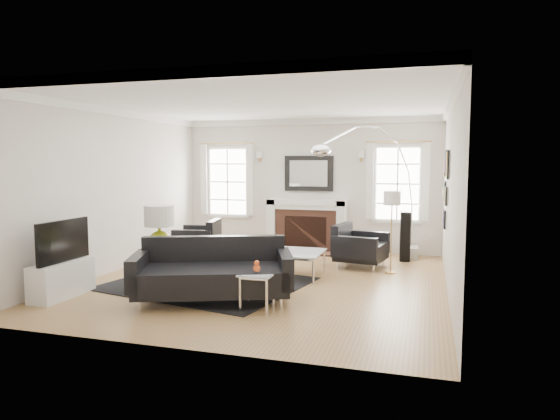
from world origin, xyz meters
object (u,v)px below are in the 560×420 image
(coffee_table, at_px, (293,253))
(arc_floor_lamp, at_px, (369,187))
(sofa, at_px, (213,273))
(armchair_left, at_px, (200,239))
(fireplace, at_px, (307,226))
(armchair_right, at_px, (358,247))
(gourd_lamp, at_px, (159,226))

(coffee_table, bearing_deg, arc_floor_lamp, 56.51)
(sofa, bearing_deg, arc_floor_lamp, 61.90)
(sofa, relative_size, armchair_left, 2.27)
(fireplace, relative_size, armchair_right, 1.60)
(sofa, height_order, armchair_right, sofa)
(fireplace, xyz_separation_m, coffee_table, (0.34, -2.37, -0.15))
(armchair_left, distance_m, armchair_right, 3.20)
(fireplace, xyz_separation_m, armchair_right, (1.25, -1.26, -0.19))
(coffee_table, bearing_deg, armchair_right, 50.78)
(armchair_right, bearing_deg, coffee_table, -129.22)
(coffee_table, relative_size, gourd_lamp, 1.35)
(sofa, relative_size, arc_floor_lamp, 0.88)
(armchair_right, distance_m, coffee_table, 1.44)
(coffee_table, relative_size, arc_floor_lamp, 0.36)
(armchair_right, bearing_deg, armchair_left, 177.44)
(armchair_left, distance_m, gourd_lamp, 2.71)
(fireplace, height_order, gourd_lamp, gourd_lamp)
(fireplace, bearing_deg, sofa, -94.96)
(armchair_right, xyz_separation_m, gourd_lamp, (-2.61, -2.43, 0.60))
(coffee_table, bearing_deg, gourd_lamp, -142.21)
(fireplace, relative_size, arc_floor_lamp, 0.64)
(arc_floor_lamp, bearing_deg, armchair_left, -174.69)
(fireplace, bearing_deg, armchair_right, -45.10)
(sofa, distance_m, gourd_lamp, 1.21)
(armchair_left, xyz_separation_m, gourd_lamp, (0.58, -2.58, 0.61))
(sofa, xyz_separation_m, coffee_table, (0.69, 1.67, 0.01))
(fireplace, bearing_deg, coffee_table, -81.83)
(fireplace, bearing_deg, armchair_left, -150.21)
(fireplace, xyz_separation_m, sofa, (-0.35, -4.04, -0.17))
(fireplace, relative_size, coffee_table, 1.79)
(sofa, bearing_deg, fireplace, 85.04)
(armchair_left, distance_m, coffee_table, 2.61)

